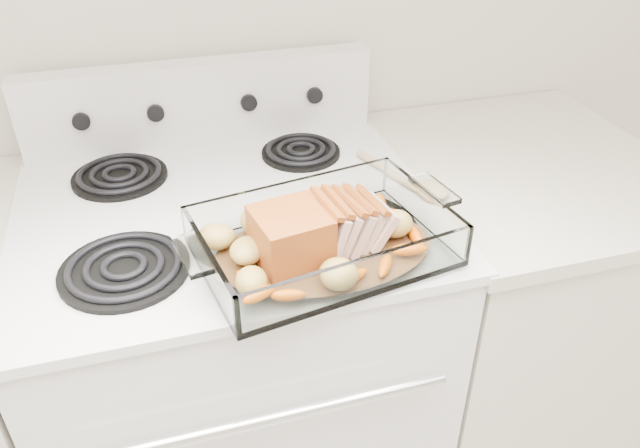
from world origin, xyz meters
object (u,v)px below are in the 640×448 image
object	(u,v)px
counter_right	(499,321)
baking_dish	(323,245)
electric_range	(242,371)
pork_roast	(310,231)

from	to	relation	value
counter_right	baking_dish	bearing A→B (deg)	-158.03
electric_range	counter_right	xyz separation A→B (m)	(0.66, -0.00, -0.02)
pork_roast	counter_right	bearing A→B (deg)	37.79
baking_dish	pork_roast	size ratio (longest dim) A/B	1.73
electric_range	baking_dish	distance (m)	0.54
baking_dish	pork_roast	xyz separation A→B (m)	(-0.02, 0.00, 0.03)
counter_right	electric_range	bearing A→B (deg)	179.90
baking_dish	electric_range	bearing A→B (deg)	110.88
counter_right	pork_roast	world-z (taller)	pork_roast
counter_right	pork_roast	xyz separation A→B (m)	(-0.56, -0.22, 0.53)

